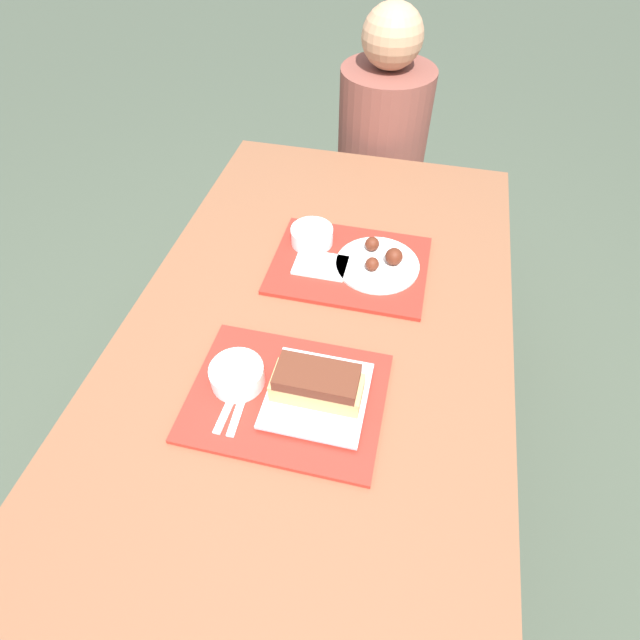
{
  "coord_description": "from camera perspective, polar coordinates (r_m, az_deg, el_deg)",
  "views": [
    {
      "loc": [
        0.19,
        -0.74,
        1.67
      ],
      "look_at": [
        0.01,
        0.01,
        0.8
      ],
      "focal_mm": 28.0,
      "sensor_mm": 36.0,
      "label": 1
    }
  ],
  "objects": [
    {
      "name": "bowl_coleslaw_near",
      "position": [
        1.08,
        -9.47,
        -6.13
      ],
      "size": [
        0.12,
        0.12,
        0.05
      ],
      "color": "white",
      "rests_on": "tray_near"
    },
    {
      "name": "tray_near",
      "position": [
        1.07,
        -3.79,
        -8.76
      ],
      "size": [
        0.41,
        0.31,
        0.01
      ],
      "color": "red",
      "rests_on": "picnic_table"
    },
    {
      "name": "brisket_sandwich_plate",
      "position": [
        1.03,
        -0.34,
        -7.83
      ],
      "size": [
        0.21,
        0.21,
        0.09
      ],
      "color": "white",
      "rests_on": "tray_near"
    },
    {
      "name": "bowl_coleslaw_far",
      "position": [
        1.39,
        -0.93,
        9.71
      ],
      "size": [
        0.12,
        0.12,
        0.05
      ],
      "color": "white",
      "rests_on": "tray_far"
    },
    {
      "name": "plastic_knife_near",
      "position": [
        1.07,
        -8.92,
        -9.09
      ],
      "size": [
        0.02,
        0.17,
        0.0
      ],
      "color": "white",
      "rests_on": "tray_near"
    },
    {
      "name": "picnic_table",
      "position": [
        1.26,
        -0.68,
        -4.34
      ],
      "size": [
        0.92,
        1.65,
        0.76
      ],
      "color": "brown",
      "rests_on": "ground_plane"
    },
    {
      "name": "tray_far",
      "position": [
        1.35,
        3.4,
        6.29
      ],
      "size": [
        0.41,
        0.31,
        0.01
      ],
      "color": "red",
      "rests_on": "picnic_table"
    },
    {
      "name": "napkin_far",
      "position": [
        1.33,
        0.06,
        6.3
      ],
      "size": [
        0.14,
        0.1,
        0.01
      ],
      "color": "white",
      "rests_on": "tray_far"
    },
    {
      "name": "plastic_fork_near",
      "position": [
        1.08,
        -10.03,
        -8.84
      ],
      "size": [
        0.02,
        0.17,
        0.0
      ],
      "color": "white",
      "rests_on": "tray_near"
    },
    {
      "name": "person_seated_across",
      "position": [
        2.0,
        7.29,
        21.23
      ],
      "size": [
        0.33,
        0.33,
        0.7
      ],
      "color": "brown",
      "rests_on": "picnic_bench_far"
    },
    {
      "name": "ground_plane",
      "position": [
        1.83,
        -0.48,
        -17.11
      ],
      "size": [
        12.0,
        12.0,
        0.0
      ],
      "primitive_type": "plane",
      "color": "#424C3D"
    },
    {
      "name": "picnic_bench_far",
      "position": [
        2.2,
        5.98,
        12.72
      ],
      "size": [
        0.88,
        0.28,
        0.47
      ],
      "color": "brown",
      "rests_on": "ground_plane"
    },
    {
      "name": "condiment_packet",
      "position": [
        1.1,
        -1.83,
        -5.71
      ],
      "size": [
        0.04,
        0.03,
        0.01
      ],
      "color": "#A59E93",
      "rests_on": "tray_near"
    },
    {
      "name": "wings_plate_far",
      "position": [
        1.34,
        6.78,
        6.7
      ],
      "size": [
        0.22,
        0.22,
        0.05
      ],
      "color": "white",
      "rests_on": "tray_far"
    }
  ]
}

